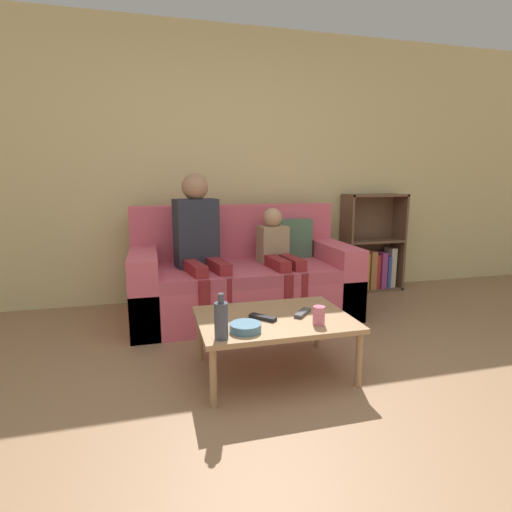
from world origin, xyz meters
The scene contains 12 objects.
ground_plane centered at (0.00, 0.00, 0.00)m, with size 22.00×22.00×0.00m, color #997251.
wall_back centered at (0.00, 2.60, 1.30)m, with size 12.00×0.06×2.60m.
couch centered at (0.04, 1.98, 0.31)m, with size 1.89×0.92×0.95m.
bookshelf centered at (1.56, 2.44, 0.38)m, with size 0.65×0.28×1.03m.
coffee_table centered at (-0.03, 0.84, 0.33)m, with size 0.92×0.67×0.36m.
person_adult centered at (-0.35, 1.89, 0.72)m, with size 0.43×0.68×1.23m.
person_child centered at (0.32, 1.83, 0.54)m, with size 0.29×0.65×0.94m.
cup_near centered at (0.18, 0.65, 0.42)m, with size 0.07×0.07×0.11m.
tv_remote_0 centered at (-0.11, 0.82, 0.37)m, with size 0.15×0.16×0.02m.
tv_remote_1 centered at (0.15, 0.84, 0.37)m, with size 0.15×0.16×0.02m.
snack_bowl centered at (-0.25, 0.66, 0.38)m, with size 0.17×0.17×0.05m.
bottle centered at (-0.40, 0.59, 0.47)m, with size 0.07×0.07×0.25m.
Camera 1 is at (-0.73, -1.37, 1.18)m, focal length 28.00 mm.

